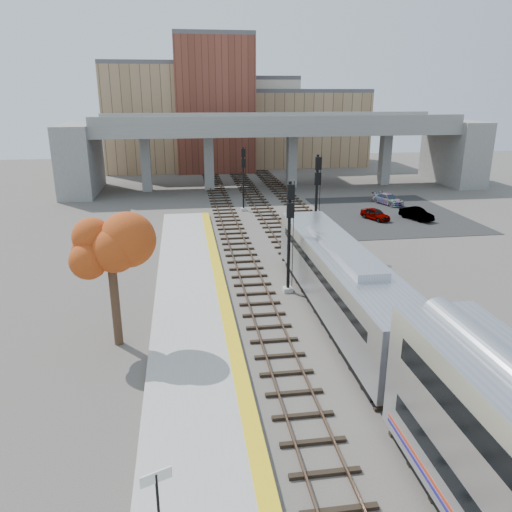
{
  "coord_description": "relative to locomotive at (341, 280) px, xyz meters",
  "views": [
    {
      "loc": [
        -7.5,
        -20.43,
        12.31
      ],
      "look_at": [
        -3.16,
        8.82,
        2.5
      ],
      "focal_mm": 35.0,
      "sensor_mm": 36.0,
      "label": 1
    }
  ],
  "objects": [
    {
      "name": "ground",
      "position": [
        -1.0,
        -4.62,
        -2.28
      ],
      "size": [
        160.0,
        160.0,
        0.0
      ],
      "primitive_type": "plane",
      "color": "#47423D",
      "rests_on": "ground"
    },
    {
      "name": "platform",
      "position": [
        -8.25,
        -4.62,
        -2.1
      ],
      "size": [
        4.5,
        60.0,
        0.35
      ],
      "primitive_type": "cube",
      "color": "#9E9E99",
      "rests_on": "ground"
    },
    {
      "name": "yellow_strip",
      "position": [
        -6.35,
        -4.62,
        -1.92
      ],
      "size": [
        0.7,
        60.0,
        0.01
      ],
      "primitive_type": "cube",
      "color": "yellow",
      "rests_on": "platform"
    },
    {
      "name": "tracks",
      "position": [
        -0.07,
        7.88,
        -2.2
      ],
      "size": [
        10.7,
        95.0,
        0.25
      ],
      "color": "black",
      "rests_on": "ground"
    },
    {
      "name": "overpass",
      "position": [
        3.92,
        40.38,
        3.53
      ],
      "size": [
        54.0,
        12.0,
        9.5
      ],
      "color": "slate",
      "rests_on": "ground"
    },
    {
      "name": "buildings_far",
      "position": [
        0.26,
        61.95,
        5.6
      ],
      "size": [
        43.0,
        21.0,
        20.6
      ],
      "color": "#A2835E",
      "rests_on": "ground"
    },
    {
      "name": "parking_lot",
      "position": [
        13.0,
        23.38,
        -2.26
      ],
      "size": [
        14.0,
        18.0,
        0.04
      ],
      "primitive_type": "cube",
      "color": "black",
      "rests_on": "ground"
    },
    {
      "name": "locomotive",
      "position": [
        0.0,
        0.0,
        0.0
      ],
      "size": [
        3.02,
        19.05,
        4.1
      ],
      "color": "#A8AAB2",
      "rests_on": "ground"
    },
    {
      "name": "signal_mast_near",
      "position": [
        -2.1,
        4.05,
        1.29
      ],
      "size": [
        0.6,
        0.64,
        7.15
      ],
      "color": "#9E9E99",
      "rests_on": "ground"
    },
    {
      "name": "signal_mast_mid",
      "position": [
        2.0,
        12.89,
        1.6
      ],
      "size": [
        0.6,
        0.64,
        7.62
      ],
      "color": "#9E9E99",
      "rests_on": "ground"
    },
    {
      "name": "signal_mast_far",
      "position": [
        -2.1,
        27.15,
        1.03
      ],
      "size": [
        0.6,
        0.64,
        6.78
      ],
      "color": "#9E9E99",
      "rests_on": "ground"
    },
    {
      "name": "station_sign",
      "position": [
        -9.57,
        -13.94,
        -0.3
      ],
      "size": [
        0.85,
        0.39,
        2.27
      ],
      "rotation": [
        0.0,
        0.0,
        0.39
      ],
      "color": "black",
      "rests_on": "platform"
    },
    {
      "name": "tree",
      "position": [
        -12.09,
        -1.43,
        2.99
      ],
      "size": [
        3.6,
        3.6,
        7.1
      ],
      "color": "#382619",
      "rests_on": "ground"
    },
    {
      "name": "car_a",
      "position": [
        10.45,
        21.31,
        -1.67
      ],
      "size": [
        2.51,
        3.56,
        1.13
      ],
      "primitive_type": "imported",
      "rotation": [
        0.0,
        0.0,
        0.4
      ],
      "color": "#99999E",
      "rests_on": "parking_lot"
    },
    {
      "name": "car_b",
      "position": [
        14.5,
        20.65,
        -1.64
      ],
      "size": [
        2.54,
        3.86,
        1.2
      ],
      "primitive_type": "imported",
      "rotation": [
        0.0,
        0.0,
        0.38
      ],
      "color": "#99999E",
      "rests_on": "parking_lot"
    },
    {
      "name": "car_c",
      "position": [
        14.55,
        27.85,
        -1.65
      ],
      "size": [
        2.9,
        4.38,
        1.18
      ],
      "primitive_type": "imported",
      "rotation": [
        0.0,
        0.0,
        0.34
      ],
      "color": "#99999E",
      "rests_on": "parking_lot"
    }
  ]
}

